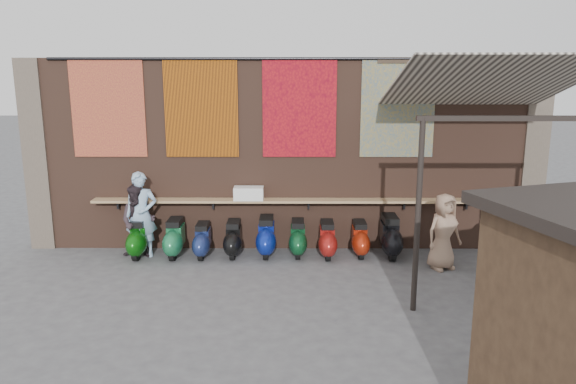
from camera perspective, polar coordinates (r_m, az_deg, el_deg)
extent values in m
plane|color=#474749|center=(9.80, -0.47, -10.39)|extent=(70.00, 70.00, 0.00)
cube|color=brown|center=(11.86, -0.32, 3.77)|extent=(10.00, 0.40, 4.00)
cube|color=#4C4238|center=(13.00, -23.95, 3.46)|extent=(0.50, 0.50, 4.00)
cube|color=#4C4238|center=(12.90, 23.50, 3.44)|extent=(0.50, 0.50, 4.00)
cube|color=#9E7A51|center=(11.67, -0.33, -0.88)|extent=(8.00, 0.32, 0.05)
cube|color=white|center=(11.64, -4.02, -0.14)|extent=(0.61, 0.30, 0.27)
cube|color=maroon|center=(12.11, -17.81, 8.12)|extent=(1.50, 0.02, 2.00)
cube|color=#D6630C|center=(11.67, -8.81, 8.42)|extent=(1.50, 0.02, 2.00)
cube|color=#AF151A|center=(11.52, 1.17, 8.51)|extent=(1.50, 0.02, 2.00)
cube|color=#224F80|center=(11.73, 11.09, 8.36)|extent=(1.50, 0.02, 2.00)
cylinder|color=black|center=(11.48, -0.35, 13.40)|extent=(9.50, 0.06, 0.06)
imported|color=#91B4D3|center=(11.80, -14.68, -2.25)|extent=(0.70, 0.51, 1.76)
imported|color=#2D2328|center=(11.81, -14.95, -2.90)|extent=(0.79, 0.65, 1.51)
imported|color=black|center=(11.09, 22.30, -4.24)|extent=(0.98, 0.55, 1.59)
imported|color=#967660|center=(11.16, 15.53, -3.89)|extent=(0.86, 0.73, 1.49)
cube|color=gold|center=(6.72, 26.54, -6.11)|extent=(1.15, 0.41, 0.50)
cube|color=#473321|center=(7.05, 25.79, -13.16)|extent=(1.88, 0.70, 0.06)
cube|color=beige|center=(10.47, 19.42, 10.39)|extent=(3.20, 3.28, 0.97)
cube|color=#33261C|center=(11.99, 17.07, 12.68)|extent=(3.30, 0.08, 0.12)
cube|color=black|center=(9.10, 22.24, 6.94)|extent=(3.00, 0.08, 0.08)
cylinder|color=black|center=(8.94, 13.05, -2.51)|extent=(0.09, 0.09, 3.10)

